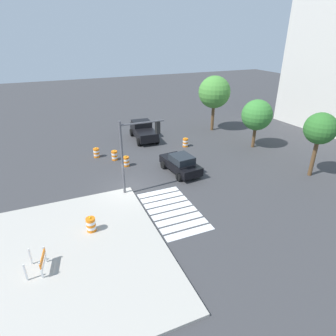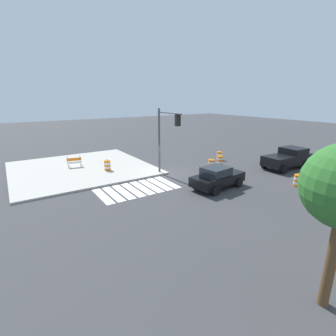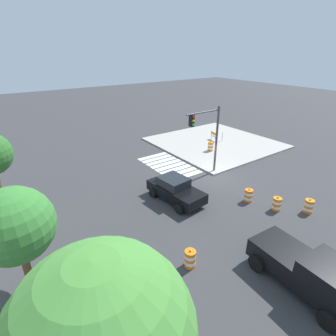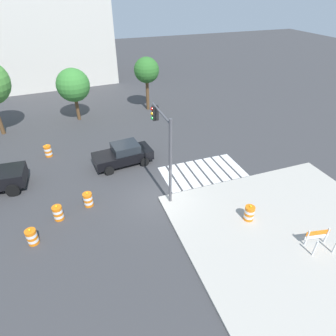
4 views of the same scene
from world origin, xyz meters
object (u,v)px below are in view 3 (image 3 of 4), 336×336
(pickup_truck, at_px, (313,274))
(construction_barricade, at_px, (215,135))
(traffic_barrel_on_sidewalk, at_px, (211,146))
(street_tree_streetside_near, at_px, (15,226))
(traffic_barrel_crosswalk_end, at_px, (248,195))
(traffic_barrel_near_corner, at_px, (190,259))
(sports_car, at_px, (175,189))
(street_tree_streetside_far, at_px, (103,335))
(traffic_barrel_median_near, at_px, (277,204))
(traffic_light_pole, at_px, (207,130))
(traffic_barrel_median_far, at_px, (309,206))

(pickup_truck, relative_size, construction_barricade, 3.87)
(pickup_truck, relative_size, traffic_barrel_on_sidewalk, 5.16)
(street_tree_streetside_near, bearing_deg, traffic_barrel_crosswalk_end, -92.77)
(traffic_barrel_near_corner, distance_m, traffic_barrel_crosswalk_end, 7.45)
(traffic_barrel_near_corner, relative_size, traffic_barrel_on_sidewalk, 1.00)
(sports_car, xyz_separation_m, traffic_barrel_crosswalk_end, (-3.11, -3.98, -0.36))
(street_tree_streetside_near, bearing_deg, traffic_barrel_near_corner, -114.14)
(street_tree_streetside_far, bearing_deg, street_tree_streetside_near, 7.75)
(pickup_truck, bearing_deg, traffic_barrel_median_near, -43.65)
(traffic_barrel_on_sidewalk, bearing_deg, street_tree_streetside_near, 113.31)
(traffic_light_pole, bearing_deg, traffic_barrel_median_far, -167.45)
(traffic_barrel_crosswalk_end, xyz_separation_m, traffic_barrel_on_sidewalk, (8.48, -4.52, 0.15))
(traffic_barrel_median_near, bearing_deg, sports_car, 43.41)
(sports_car, relative_size, traffic_barrel_near_corner, 4.38)
(sports_car, distance_m, traffic_light_pole, 5.57)
(traffic_barrel_crosswalk_end, distance_m, street_tree_streetside_near, 13.96)
(pickup_truck, bearing_deg, traffic_barrel_crosswalk_end, -30.61)
(pickup_truck, height_order, traffic_light_pole, traffic_light_pole)
(pickup_truck, height_order, traffic_barrel_median_near, pickup_truck)
(traffic_barrel_near_corner, xyz_separation_m, street_tree_streetside_near, (2.92, 6.52, 2.98))
(traffic_barrel_median_far, relative_size, street_tree_streetside_near, 0.20)
(traffic_barrel_median_far, relative_size, traffic_barrel_on_sidewalk, 1.00)
(traffic_barrel_median_near, bearing_deg, street_tree_streetside_near, 80.32)
(traffic_barrel_median_near, distance_m, street_tree_streetside_near, 14.76)
(traffic_barrel_near_corner, bearing_deg, traffic_barrel_median_far, -95.28)
(traffic_light_pole, relative_size, street_tree_streetside_far, 0.85)
(pickup_truck, xyz_separation_m, traffic_barrel_median_far, (3.28, -5.87, -0.52))
(traffic_barrel_near_corner, distance_m, street_tree_streetside_far, 7.97)
(sports_car, xyz_separation_m, traffic_barrel_near_corner, (-5.37, 3.12, -0.36))
(traffic_barrel_near_corner, height_order, traffic_barrel_on_sidewalk, traffic_barrel_on_sidewalk)
(traffic_barrel_near_corner, relative_size, traffic_barrel_median_far, 1.00)
(traffic_barrel_near_corner, xyz_separation_m, traffic_barrel_crosswalk_end, (2.26, -7.10, 0.00))
(traffic_barrel_median_near, height_order, street_tree_streetside_near, street_tree_streetside_near)
(construction_barricade, bearing_deg, traffic_barrel_crosswalk_end, 145.33)
(construction_barricade, xyz_separation_m, traffic_light_pole, (-5.88, 7.07, 3.19))
(traffic_barrel_median_near, height_order, construction_barricade, construction_barricade)
(sports_car, bearing_deg, traffic_light_pole, -68.41)
(sports_car, bearing_deg, traffic_barrel_median_far, -135.68)
(sports_car, distance_m, traffic_barrel_near_corner, 6.22)
(traffic_barrel_near_corner, relative_size, traffic_barrel_crosswalk_end, 1.00)
(traffic_barrel_median_far, bearing_deg, traffic_barrel_median_near, 47.40)
(sports_car, relative_size, traffic_barrel_median_near, 4.38)
(sports_car, xyz_separation_m, traffic_barrel_median_far, (-6.22, -6.07, -0.36))
(traffic_barrel_crosswalk_end, relative_size, street_tree_streetside_far, 0.16)
(sports_car, relative_size, construction_barricade, 3.29)
(pickup_truck, height_order, construction_barricade, pickup_truck)
(sports_car, distance_m, traffic_barrel_crosswalk_end, 5.06)
(traffic_barrel_on_sidewalk, distance_m, street_tree_streetside_near, 19.96)
(traffic_barrel_median_far, bearing_deg, pickup_truck, 119.21)
(pickup_truck, xyz_separation_m, traffic_barrel_crosswalk_end, (6.39, -3.78, -0.52))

